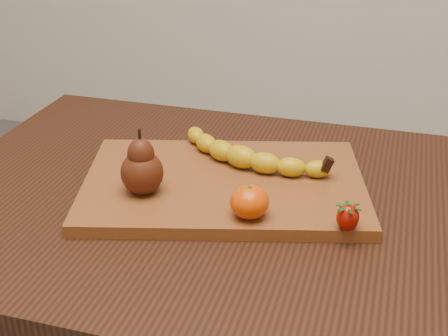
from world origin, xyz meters
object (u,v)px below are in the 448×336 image
(table, at_px, (235,249))
(mandarin, at_px, (250,202))
(pear, at_px, (141,162))
(cutting_board, at_px, (224,184))

(table, bearing_deg, mandarin, -61.65)
(table, xyz_separation_m, mandarin, (0.04, -0.08, 0.14))
(table, height_order, pear, pear)
(table, bearing_deg, cutting_board, 140.51)
(mandarin, bearing_deg, table, 118.35)
(cutting_board, distance_m, mandarin, 0.13)
(table, height_order, mandarin, mandarin)
(table, relative_size, mandarin, 17.61)
(cutting_board, bearing_deg, table, -54.30)
(mandarin, bearing_deg, cutting_board, 123.93)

